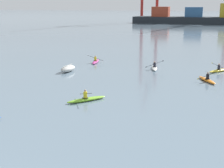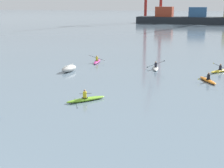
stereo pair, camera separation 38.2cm
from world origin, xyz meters
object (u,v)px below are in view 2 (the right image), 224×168
kayak_lime (86,99)px  kayak_orange (208,80)px  capsized_dinghy (69,69)px  container_barge (199,17)px  kayak_magenta (97,61)px  kayak_white (156,68)px  kayak_yellow (221,70)px

kayak_lime → kayak_orange: (9.13, 9.81, 0.00)m
capsized_dinghy → container_barge: bearing=84.7°
kayak_lime → capsized_dinghy: bearing=120.9°
kayak_orange → kayak_magenta: bearing=153.7°
kayak_lime → kayak_magenta: 17.63m
capsized_dinghy → kayak_white: (9.21, 4.41, -0.18)m
kayak_white → kayak_lime: 15.03m
container_barge → kayak_orange: 101.73m
kayak_white → kayak_yellow: size_ratio=1.14×
kayak_white → kayak_lime: bearing=-101.7°
container_barge → kayak_magenta: size_ratio=13.70×
kayak_lime → kayak_orange: bearing=47.1°
container_barge → kayak_white: size_ratio=13.70×
kayak_white → kayak_magenta: 8.45m
container_barge → kayak_yellow: 96.38m
kayak_lime → kayak_yellow: same height
kayak_lime → kayak_yellow: (10.41, 15.26, 0.00)m
kayak_white → kayak_yellow: 7.38m
capsized_dinghy → kayak_orange: bearing=-1.9°
kayak_orange → container_barge: bearing=93.3°
container_barge → capsized_dinghy: 101.50m
capsized_dinghy → kayak_orange: size_ratio=0.82×
capsized_dinghy → kayak_lime: (6.16, -10.31, -0.18)m
kayak_lime → kayak_orange: 13.40m
kayak_white → container_barge: bearing=89.9°
kayak_yellow → kayak_magenta: (-15.53, 1.61, 0.00)m
container_barge → kayak_yellow: container_barge is taller
kayak_white → kayak_orange: bearing=-38.9°
kayak_lime → kayak_magenta: size_ratio=0.85×
capsized_dinghy → kayak_white: kayak_white is taller
kayak_orange → kayak_white: bearing=141.1°
capsized_dinghy → kayak_lime: 12.01m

